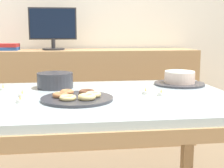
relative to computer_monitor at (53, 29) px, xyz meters
The scene contains 13 objects.
wall_back 0.46m from the computer_monitor, 47.38° to the left, with size 8.00×0.10×2.60m, color silver.
dining_table 1.42m from the computer_monitor, 78.13° to the right, with size 1.48×0.98×0.73m.
sideboard 0.69m from the computer_monitor, ahead, with size 2.07×0.44×0.90m.
computer_monitor is the anchor object (origin of this frame).
book_stack 0.45m from the computer_monitor, behind, with size 0.23×0.18×0.06m.
cake_chocolate_round 1.37m from the computer_monitor, 51.56° to the right, with size 0.31×0.31×0.09m.
pastry_platter 1.46m from the computer_monitor, 82.42° to the right, with size 0.35×0.35×0.04m.
plate_stack 1.10m from the computer_monitor, 86.57° to the right, with size 0.21×0.21×0.09m.
tealight_near_cakes 1.46m from the computer_monitor, 67.23° to the right, with size 0.04×0.04×0.04m.
tealight_left_edge 1.33m from the computer_monitor, 94.06° to the right, with size 0.04×0.04×0.04m.
tealight_near_front 1.47m from the computer_monitor, 93.17° to the right, with size 0.04×0.04×0.04m.
tealight_centre 1.18m from the computer_monitor, 101.52° to the right, with size 0.04×0.04×0.04m.
tealight_right_edge 1.53m from the computer_monitor, 65.34° to the right, with size 0.04×0.04×0.04m.
Camera 1 is at (-0.11, -1.57, 1.06)m, focal length 50.00 mm.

